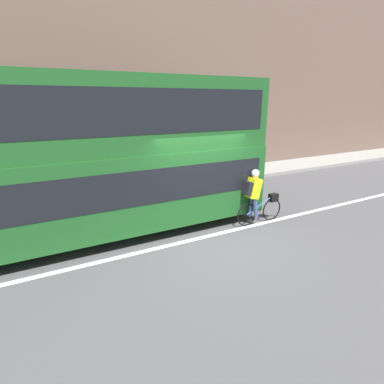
{
  "coord_description": "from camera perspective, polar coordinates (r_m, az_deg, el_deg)",
  "views": [
    {
      "loc": [
        -3.6,
        -5.96,
        3.31
      ],
      "look_at": [
        -0.06,
        0.7,
        1.0
      ],
      "focal_mm": 28.0,
      "sensor_mm": 36.0,
      "label": 1
    }
  ],
  "objects": [
    {
      "name": "bus",
      "position": [
        7.53,
        -26.34,
        6.31
      ],
      "size": [
        10.7,
        2.55,
        3.86
      ],
      "color": "black",
      "rests_on": "ground_plane"
    },
    {
      "name": "cyclist_on_bike",
      "position": [
        8.31,
        12.1,
        -0.56
      ],
      "size": [
        1.53,
        0.32,
        1.57
      ],
      "color": "black",
      "rests_on": "ground_plane"
    },
    {
      "name": "road_center_line",
      "position": [
        7.7,
        2.91,
        -8.42
      ],
      "size": [
        50.0,
        0.14,
        0.01
      ],
      "primitive_type": "cube",
      "color": "silver",
      "rests_on": "ground_plane"
    },
    {
      "name": "sidewalk_curb",
      "position": [
        12.05,
        -9.56,
        1.2
      ],
      "size": [
        60.0,
        2.08,
        0.15
      ],
      "color": "gray",
      "rests_on": "ground_plane"
    },
    {
      "name": "building_facade",
      "position": [
        12.83,
        -12.57,
        23.59
      ],
      "size": [
        60.0,
        0.3,
        9.72
      ],
      "color": "brown",
      "rests_on": "ground_plane"
    },
    {
      "name": "ground_plane",
      "position": [
        7.71,
        2.88,
        -8.42
      ],
      "size": [
        80.0,
        80.0,
        0.0
      ],
      "primitive_type": "plane",
      "color": "#424244"
    },
    {
      "name": "trash_bin",
      "position": [
        12.9,
        1.84,
        4.73
      ],
      "size": [
        0.51,
        0.51,
        0.83
      ],
      "color": "#262628",
      "rests_on": "sidewalk_curb"
    }
  ]
}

